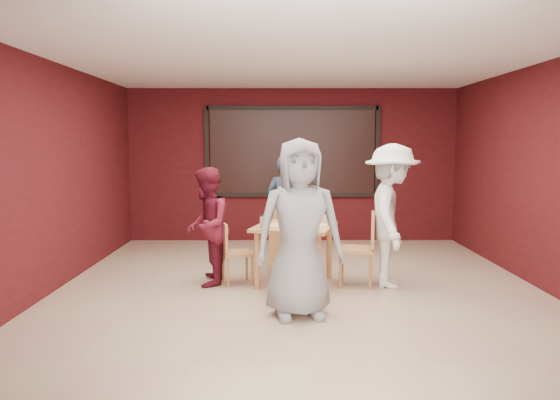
{
  "coord_description": "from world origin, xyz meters",
  "views": [
    {
      "loc": [
        -0.25,
        -6.54,
        1.81
      ],
      "look_at": [
        -0.23,
        0.35,
        1.09
      ],
      "focal_mm": 35.0,
      "sensor_mm": 36.0,
      "label": 1
    }
  ],
  "objects_px": {
    "chair_left": "(232,249)",
    "diner_back": "(286,210)",
    "diner_front": "(300,228)",
    "chair_front": "(289,260)",
    "chair_right": "(363,245)",
    "diner_left": "(207,226)",
    "chair_back": "(287,236)",
    "dining_table": "(295,232)",
    "diner_right": "(392,216)"
  },
  "relations": [
    {
      "from": "chair_front",
      "to": "chair_back",
      "type": "height_order",
      "value": "chair_back"
    },
    {
      "from": "chair_back",
      "to": "diner_front",
      "type": "distance_m",
      "value": 2.11
    },
    {
      "from": "dining_table",
      "to": "diner_left",
      "type": "xyz_separation_m",
      "value": [
        -1.12,
        -0.04,
        0.09
      ]
    },
    {
      "from": "chair_front",
      "to": "chair_left",
      "type": "distance_m",
      "value": 0.98
    },
    {
      "from": "chair_front",
      "to": "chair_right",
      "type": "distance_m",
      "value": 1.11
    },
    {
      "from": "chair_left",
      "to": "diner_right",
      "type": "distance_m",
      "value": 2.07
    },
    {
      "from": "dining_table",
      "to": "chair_front",
      "type": "xyz_separation_m",
      "value": [
        -0.09,
        -0.69,
        -0.21
      ]
    },
    {
      "from": "chair_right",
      "to": "diner_back",
      "type": "relative_size",
      "value": 0.57
    },
    {
      "from": "chair_front",
      "to": "diner_front",
      "type": "height_order",
      "value": "diner_front"
    },
    {
      "from": "chair_left",
      "to": "diner_front",
      "type": "distance_m",
      "value": 1.62
    },
    {
      "from": "chair_left",
      "to": "diner_front",
      "type": "height_order",
      "value": "diner_front"
    },
    {
      "from": "chair_left",
      "to": "diner_left",
      "type": "xyz_separation_m",
      "value": [
        -0.32,
        -0.02,
        0.3
      ]
    },
    {
      "from": "chair_front",
      "to": "chair_right",
      "type": "height_order",
      "value": "chair_right"
    },
    {
      "from": "dining_table",
      "to": "diner_back",
      "type": "distance_m",
      "value": 1.13
    },
    {
      "from": "chair_front",
      "to": "diner_left",
      "type": "height_order",
      "value": "diner_left"
    },
    {
      "from": "chair_front",
      "to": "diner_right",
      "type": "relative_size",
      "value": 0.45
    },
    {
      "from": "dining_table",
      "to": "diner_front",
      "type": "height_order",
      "value": "diner_front"
    },
    {
      "from": "diner_front",
      "to": "diner_back",
      "type": "bearing_deg",
      "value": 83.24
    },
    {
      "from": "chair_back",
      "to": "chair_right",
      "type": "distance_m",
      "value": 1.26
    },
    {
      "from": "dining_table",
      "to": "diner_back",
      "type": "bearing_deg",
      "value": 95.14
    },
    {
      "from": "dining_table",
      "to": "diner_left",
      "type": "relative_size",
      "value": 0.78
    },
    {
      "from": "chair_front",
      "to": "chair_back",
      "type": "bearing_deg",
      "value": 89.85
    },
    {
      "from": "diner_right",
      "to": "diner_back",
      "type": "bearing_deg",
      "value": 55.95
    },
    {
      "from": "diner_front",
      "to": "dining_table",
      "type": "bearing_deg",
      "value": 81.11
    },
    {
      "from": "chair_left",
      "to": "diner_left",
      "type": "relative_size",
      "value": 0.53
    },
    {
      "from": "chair_left",
      "to": "diner_back",
      "type": "xyz_separation_m",
      "value": [
        0.7,
        1.13,
        0.37
      ]
    },
    {
      "from": "chair_right",
      "to": "diner_front",
      "type": "distance_m",
      "value": 1.54
    },
    {
      "from": "diner_front",
      "to": "diner_right",
      "type": "xyz_separation_m",
      "value": [
        1.2,
        1.21,
        -0.03
      ]
    },
    {
      "from": "diner_front",
      "to": "diner_back",
      "type": "height_order",
      "value": "diner_front"
    },
    {
      "from": "chair_front",
      "to": "diner_left",
      "type": "xyz_separation_m",
      "value": [
        -1.03,
        0.66,
        0.29
      ]
    },
    {
      "from": "chair_back",
      "to": "diner_left",
      "type": "bearing_deg",
      "value": -143.56
    },
    {
      "from": "chair_front",
      "to": "chair_back",
      "type": "relative_size",
      "value": 0.92
    },
    {
      "from": "diner_left",
      "to": "diner_right",
      "type": "xyz_separation_m",
      "value": [
        2.33,
        -0.08,
        0.15
      ]
    },
    {
      "from": "chair_back",
      "to": "diner_right",
      "type": "distance_m",
      "value": 1.6
    },
    {
      "from": "chair_front",
      "to": "diner_right",
      "type": "height_order",
      "value": "diner_right"
    },
    {
      "from": "diner_left",
      "to": "chair_right",
      "type": "bearing_deg",
      "value": 88.33
    },
    {
      "from": "chair_right",
      "to": "diner_right",
      "type": "relative_size",
      "value": 0.52
    },
    {
      "from": "dining_table",
      "to": "chair_right",
      "type": "distance_m",
      "value": 0.87
    },
    {
      "from": "dining_table",
      "to": "chair_back",
      "type": "relative_size",
      "value": 1.34
    },
    {
      "from": "chair_front",
      "to": "diner_back",
      "type": "bearing_deg",
      "value": 90.39
    },
    {
      "from": "diner_left",
      "to": "diner_right",
      "type": "distance_m",
      "value": 2.34
    },
    {
      "from": "chair_front",
      "to": "diner_back",
      "type": "relative_size",
      "value": 0.49
    },
    {
      "from": "diner_right",
      "to": "diner_left",
      "type": "bearing_deg",
      "value": 97.2
    },
    {
      "from": "chair_right",
      "to": "chair_back",
      "type": "bearing_deg",
      "value": 138.43
    },
    {
      "from": "chair_right",
      "to": "diner_right",
      "type": "xyz_separation_m",
      "value": [
        0.36,
        -0.01,
        0.37
      ]
    },
    {
      "from": "diner_front",
      "to": "diner_left",
      "type": "relative_size",
      "value": 1.24
    },
    {
      "from": "chair_left",
      "to": "diner_front",
      "type": "bearing_deg",
      "value": -58.41
    },
    {
      "from": "diner_back",
      "to": "chair_back",
      "type": "bearing_deg",
      "value": 111.26
    },
    {
      "from": "chair_left",
      "to": "diner_right",
      "type": "height_order",
      "value": "diner_right"
    },
    {
      "from": "chair_front",
      "to": "chair_right",
      "type": "xyz_separation_m",
      "value": [
        0.95,
        0.58,
        0.07
      ]
    }
  ]
}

